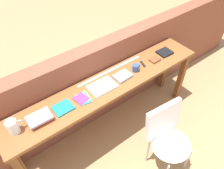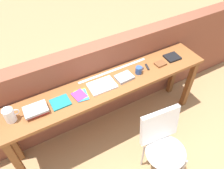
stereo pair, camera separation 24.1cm
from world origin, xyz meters
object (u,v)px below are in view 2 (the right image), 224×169
Objects in this scene: pitcher_white at (10,115)px; multitool_folded at (147,67)px; pamphlet_pile_colourful at (81,95)px; book_stack_leftmost at (36,110)px; chair_white_moulded at (163,143)px; mug at (139,70)px; magazine_cycling at (60,102)px; book_repair_rightmost at (172,57)px; leather_journal_brown at (160,64)px; book_open_centre at (102,86)px.

pitcher_white reaches higher than multitool_folded.
book_stack_leftmost is at bearing 179.80° from pamphlet_pile_colourful.
mug is (0.15, 0.74, 0.40)m from chair_white_moulded.
multitool_folded reaches higher than pamphlet_pile_colourful.
pitcher_white is at bearing 178.70° from mug.
mug reaches higher than magazine_cycling.
multitool_folded is 0.39m from book_repair_rightmost.
book_repair_rightmost reaches higher than leather_journal_brown.
pitcher_white is 0.94× the size of pamphlet_pile_colourful.
magazine_cycling is (0.48, -0.02, -0.07)m from pitcher_white.
pitcher_white is at bearing 174.51° from book_stack_leftmost.
pitcher_white reaches higher than book_stack_leftmost.
pitcher_white is 1.45m from mug.
book_stack_leftmost is at bearing 177.83° from leather_journal_brown.
chair_white_moulded is 0.91m from multitool_folded.
pitcher_white is 0.97m from book_open_centre.
book_open_centre is (-0.33, 0.76, 0.36)m from chair_white_moulded.
book_repair_rightmost is at bearing 3.20° from mug.
book_repair_rightmost is (0.69, 0.77, 0.37)m from chair_white_moulded.
pitcher_white is 1.00× the size of book_repair_rightmost.
pitcher_white is 1.41× the size of leather_journal_brown.
leather_journal_brown reaches higher than chair_white_moulded.
book_repair_rightmost is (1.28, 0.02, 0.01)m from pamphlet_pile_colourful.
magazine_cycling is at bearing 0.20° from book_stack_leftmost.
multitool_folded is (1.11, 0.02, 0.00)m from magazine_cycling.
magazine_cycling is (0.24, 0.00, -0.02)m from book_stack_leftmost.
leather_journal_brown reaches higher than magazine_cycling.
magazine_cycling is at bearing 179.34° from mug.
leather_journal_brown is at bearing 57.37° from chair_white_moulded.
mug reaches higher than book_stack_leftmost.
leather_journal_brown is (0.80, -0.01, 0.00)m from book_open_centre.
leather_journal_brown is at bearing -0.08° from mug.
magazine_cycling is at bearing 177.71° from leather_journal_brown.
book_stack_leftmost is 1.21m from mug.
mug is at bearing -1.30° from pitcher_white.
pamphlet_pile_colourful is 0.66× the size of book_open_centre.
book_open_centre is 2.71× the size of multitool_folded.
chair_white_moulded is 1.17m from magazine_cycling.
chair_white_moulded is 4.85× the size of pitcher_white.
book_repair_rightmost is (1.50, 0.02, 0.00)m from magazine_cycling.
pitcher_white is 0.24m from book_stack_leftmost.
pitcher_white is 1.98m from book_repair_rightmost.
book_open_centre is (0.26, 0.01, 0.00)m from pamphlet_pile_colourful.
leather_journal_brown is at bearing -1.33° from magazine_cycling.
pamphlet_pile_colourful is at bearing 127.96° from chair_white_moulded.
book_repair_rightmost is (0.21, 0.03, 0.00)m from leather_journal_brown.
book_repair_rightmost is at bearing 0.96° from pamphlet_pile_colourful.
leather_journal_brown is at bearing -1.08° from pitcher_white.
pitcher_white is 0.71m from pamphlet_pile_colourful.
leather_journal_brown is (1.06, -0.01, 0.00)m from pamphlet_pile_colourful.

